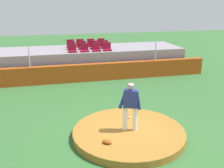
{
  "coord_description": "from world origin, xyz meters",
  "views": [
    {
      "loc": [
        -2.46,
        -7.6,
        4.39
      ],
      "look_at": [
        0.0,
        2.38,
        1.14
      ],
      "focal_mm": 41.84,
      "sensor_mm": 36.0,
      "label": 1
    }
  ],
  "objects": [
    {
      "name": "stadium_chair_8",
      "position": [
        -1.02,
        9.59,
        1.69
      ],
      "size": [
        0.48,
        0.44,
        0.5
      ],
      "rotation": [
        0.0,
        0.0,
        3.14
      ],
      "color": "maroon",
      "rests_on": "bleacher_platform"
    },
    {
      "name": "stadium_chair_5",
      "position": [
        -0.37,
        8.73,
        1.69
      ],
      "size": [
        0.48,
        0.44,
        0.5
      ],
      "rotation": [
        0.0,
        0.0,
        3.14
      ],
      "color": "maroon",
      "rests_on": "bleacher_platform"
    },
    {
      "name": "stadium_chair_11",
      "position": [
        1.05,
        9.64,
        1.69
      ],
      "size": [
        0.48,
        0.44,
        0.5
      ],
      "rotation": [
        0.0,
        0.0,
        3.14
      ],
      "color": "maroon",
      "rests_on": "bleacher_platform"
    },
    {
      "name": "stadium_chair_4",
      "position": [
        -1.06,
        8.74,
        1.69
      ],
      "size": [
        0.48,
        0.44,
        0.5
      ],
      "rotation": [
        0.0,
        0.0,
        3.14
      ],
      "color": "maroon",
      "rests_on": "bleacher_platform"
    },
    {
      "name": "stadium_chair_1",
      "position": [
        -0.35,
        7.83,
        1.69
      ],
      "size": [
        0.48,
        0.44,
        0.5
      ],
      "rotation": [
        0.0,
        0.0,
        3.14
      ],
      "color": "maroon",
      "rests_on": "bleacher_platform"
    },
    {
      "name": "bleacher_platform",
      "position": [
        0.0,
        8.97,
        0.77
      ],
      "size": [
        12.06,
        3.33,
        1.54
      ],
      "primitive_type": "cube",
      "color": "gray",
      "rests_on": "ground_plane"
    },
    {
      "name": "stadium_chair_0",
      "position": [
        -1.07,
        7.83,
        1.69
      ],
      "size": [
        0.48,
        0.44,
        0.5
      ],
      "rotation": [
        0.0,
        0.0,
        3.14
      ],
      "color": "maroon",
      "rests_on": "bleacher_platform"
    },
    {
      "name": "ground_plane",
      "position": [
        0.0,
        0.0,
        0.0
      ],
      "size": [
        60.0,
        60.0,
        0.0
      ],
      "primitive_type": "plane",
      "color": "#356832"
    },
    {
      "name": "stadium_chair_7",
      "position": [
        1.07,
        8.73,
        1.69
      ],
      "size": [
        0.48,
        0.44,
        0.5
      ],
      "rotation": [
        0.0,
        0.0,
        3.14
      ],
      "color": "maroon",
      "rests_on": "bleacher_platform"
    },
    {
      "name": "baseball",
      "position": [
        0.3,
        0.86,
        0.28
      ],
      "size": [
        0.07,
        0.07,
        0.07
      ],
      "primitive_type": "sphere",
      "color": "white",
      "rests_on": "pitchers_mound"
    },
    {
      "name": "fielding_glove",
      "position": [
        -0.91,
        -0.69,
        0.3
      ],
      "size": [
        0.36,
        0.34,
        0.11
      ],
      "primitive_type": "ellipsoid",
      "rotation": [
        0.0,
        0.0,
        5.66
      ],
      "color": "#8C4813",
      "rests_on": "pitchers_mound"
    },
    {
      "name": "stadium_chair_9",
      "position": [
        -0.38,
        9.63,
        1.69
      ],
      "size": [
        0.48,
        0.44,
        0.5
      ],
      "rotation": [
        0.0,
        0.0,
        3.14
      ],
      "color": "maroon",
      "rests_on": "bleacher_platform"
    },
    {
      "name": "fence_post_left",
      "position": [
        -3.49,
        6.81,
        1.55
      ],
      "size": [
        0.06,
        0.06,
        1.1
      ],
      "primitive_type": "cylinder",
      "color": "silver",
      "rests_on": "brick_barrier"
    },
    {
      "name": "stadium_chair_2",
      "position": [
        0.37,
        7.81,
        1.69
      ],
      "size": [
        0.48,
        0.44,
        0.5
      ],
      "rotation": [
        0.0,
        0.0,
        3.14
      ],
      "color": "maroon",
      "rests_on": "bleacher_platform"
    },
    {
      "name": "fence_post_right",
      "position": [
        3.79,
        6.81,
        1.55
      ],
      "size": [
        0.06,
        0.06,
        1.1
      ],
      "primitive_type": "cylinder",
      "color": "silver",
      "rests_on": "brick_barrier"
    },
    {
      "name": "brick_barrier",
      "position": [
        0.0,
        6.81,
        0.5
      ],
      "size": [
        13.79,
        0.4,
        1.0
      ],
      "primitive_type": "cube",
      "color": "#A74614",
      "rests_on": "ground_plane"
    },
    {
      "name": "stadium_chair_3",
      "position": [
        1.05,
        7.86,
        1.69
      ],
      "size": [
        0.48,
        0.44,
        0.5
      ],
      "rotation": [
        0.0,
        0.0,
        3.14
      ],
      "color": "maroon",
      "rests_on": "bleacher_platform"
    },
    {
      "name": "pitchers_mound",
      "position": [
        0.0,
        0.0,
        0.12
      ],
      "size": [
        3.81,
        3.81,
        0.24
      ],
      "primitive_type": "cylinder",
      "color": "#9F6C29",
      "rests_on": "ground_plane"
    },
    {
      "name": "stadium_chair_6",
      "position": [
        0.38,
        8.69,
        1.69
      ],
      "size": [
        0.48,
        0.44,
        0.5
      ],
      "rotation": [
        0.0,
        0.0,
        3.14
      ],
      "color": "maroon",
      "rests_on": "bleacher_platform"
    },
    {
      "name": "stadium_chair_10",
      "position": [
        0.34,
        9.61,
        1.69
      ],
      "size": [
        0.48,
        0.44,
        0.5
      ],
      "rotation": [
        0.0,
        0.0,
        3.14
      ],
      "color": "maroon",
      "rests_on": "bleacher_platform"
    },
    {
      "name": "pitcher",
      "position": [
        0.04,
        0.0,
        1.23
      ],
      "size": [
        0.75,
        0.4,
        1.7
      ],
      "rotation": [
        0.0,
        0.0,
        -0.36
      ],
      "color": "white",
      "rests_on": "pitchers_mound"
    }
  ]
}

